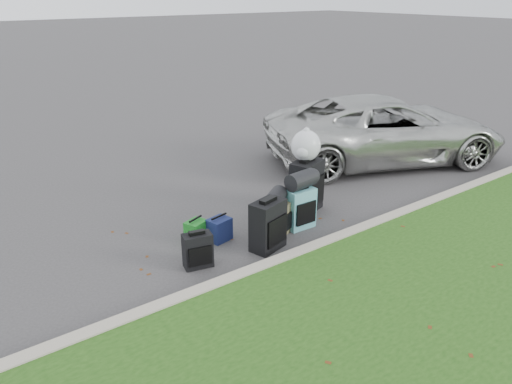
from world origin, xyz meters
TOP-DOWN VIEW (x-y plane):
  - ground at (0.00, 0.00)m, footprint 120.00×120.00m
  - curb at (0.00, -1.00)m, footprint 120.00×0.18m
  - suv at (3.92, 1.12)m, footprint 5.39×3.99m
  - suitcase_small_black at (-1.44, -0.33)m, footprint 0.41×0.28m
  - suitcase_large_black_left at (-0.41, -0.49)m, footprint 0.55×0.41m
  - suitcase_olive at (0.01, -0.24)m, footprint 0.40×0.33m
  - suitcase_teal at (0.40, -0.24)m, footprint 0.44×0.27m
  - suitcase_large_black_right at (0.89, 0.17)m, footprint 0.63×0.49m
  - tote_green at (-1.11, 0.28)m, footprint 0.34×0.31m
  - tote_navy at (-0.81, 0.13)m, footprint 0.35×0.30m
  - duffel_left at (-0.09, -0.24)m, footprint 0.51×0.46m
  - duffel_right at (0.42, -0.22)m, footprint 0.50×0.32m
  - trash_bag at (0.91, 0.24)m, footprint 0.48×0.48m

SIDE VIEW (x-z plane):
  - ground at x=0.00m, z-range 0.00..0.00m
  - curb at x=0.00m, z-range 0.00..0.15m
  - tote_green at x=-1.11m, z-range 0.00..0.32m
  - tote_navy at x=-0.81m, z-range 0.00..0.33m
  - suitcase_small_black at x=-1.44m, z-range 0.00..0.47m
  - suitcase_olive at x=0.01m, z-range 0.00..0.47m
  - suitcase_teal at x=0.40m, z-range 0.00..0.62m
  - suitcase_large_black_left at x=-0.41m, z-range 0.00..0.71m
  - suitcase_large_black_right at x=0.89m, z-range 0.00..0.84m
  - duffel_left at x=-0.09m, z-range 0.47..0.71m
  - suv at x=3.92m, z-range 0.00..1.36m
  - duffel_right at x=0.42m, z-range 0.62..0.89m
  - trash_bag at x=0.91m, z-range 0.84..1.32m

